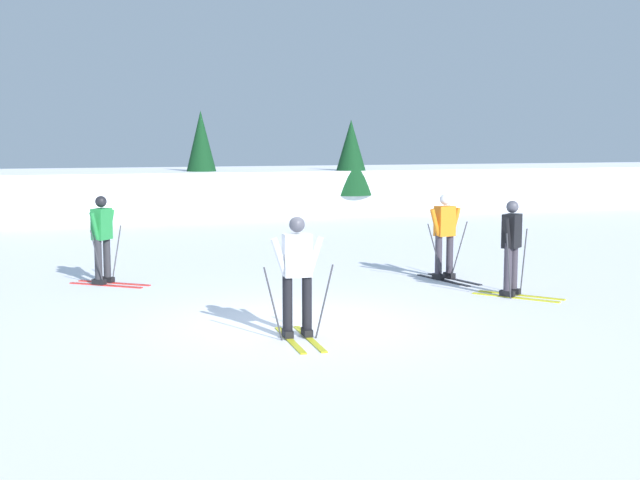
% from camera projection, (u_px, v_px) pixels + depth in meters
% --- Properties ---
extents(ground_plane, '(120.00, 120.00, 0.00)m').
position_uv_depth(ground_plane, '(296.00, 325.00, 12.62)').
color(ground_plane, white).
extents(far_snow_ridge, '(80.00, 7.28, 1.63)m').
position_uv_depth(far_snow_ridge, '(123.00, 192.00, 32.41)').
color(far_snow_ridge, white).
rests_on(far_snow_ridge, ground).
extents(skier_orange, '(0.99, 1.64, 1.71)m').
position_uv_depth(skier_orange, '(445.00, 234.00, 16.69)').
color(skier_orange, black).
rests_on(skier_orange, ground).
extents(skier_black, '(1.24, 1.51, 1.71)m').
position_uv_depth(skier_black, '(512.00, 245.00, 14.85)').
color(skier_black, gold).
rests_on(skier_black, ground).
extents(skier_green, '(1.46, 1.32, 1.71)m').
position_uv_depth(skier_green, '(102.00, 237.00, 16.11)').
color(skier_green, red).
rests_on(skier_green, ground).
extents(skier_white, '(1.00, 1.63, 1.71)m').
position_uv_depth(skier_white, '(297.00, 273.00, 11.69)').
color(skier_white, gold).
rests_on(skier_white, ground).
extents(conifer_far_left, '(1.68, 1.68, 3.57)m').
position_uv_depth(conifer_far_left, '(351.00, 158.00, 32.15)').
color(conifer_far_left, '#513823').
rests_on(conifer_far_left, ground).
extents(conifer_far_right, '(1.58, 1.58, 3.88)m').
position_uv_depth(conifer_far_right, '(201.00, 155.00, 31.32)').
color(conifer_far_right, '#513823').
rests_on(conifer_far_right, ground).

